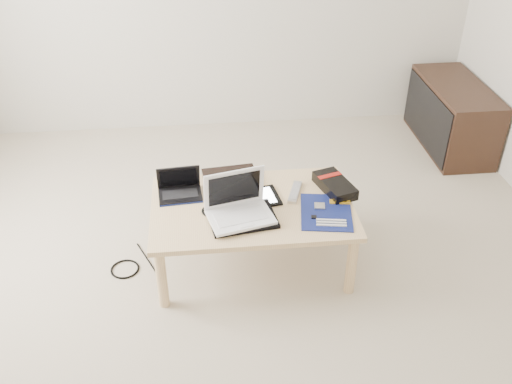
{
  "coord_description": "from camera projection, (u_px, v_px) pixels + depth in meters",
  "views": [
    {
      "loc": [
        -0.13,
        -2.32,
        2.19
      ],
      "look_at": [
        0.14,
        0.21,
        0.49
      ],
      "focal_mm": 40.0,
      "sensor_mm": 36.0,
      "label": 1
    }
  ],
  "objects": [
    {
      "name": "white_laptop",
      "position": [
        238.0,
        207.0,
        2.97
      ],
      "size": [
        0.37,
        0.3,
        0.24
      ],
      "color": "white",
      "rests_on": "neoprene_sleeve"
    },
    {
      "name": "netbook",
      "position": [
        180.0,
        189.0,
        3.18
      ],
      "size": [
        0.25,
        0.19,
        0.17
      ],
      "color": "black",
      "rests_on": "coffee_table"
    },
    {
      "name": "motherboard",
      "position": [
        326.0,
        212.0,
        3.05
      ],
      "size": [
        0.32,
        0.38,
        0.02
      ],
      "color": "#0D1855",
      "rests_on": "coffee_table"
    },
    {
      "name": "floor_cable_trail",
      "position": [
        147.0,
        259.0,
        3.34
      ],
      "size": [
        0.15,
        0.31,
        0.01
      ],
      "primitive_type": "cylinder",
      "rotation": [
        1.57,
        0.0,
        0.43
      ],
      "color": "black",
      "rests_on": "ground"
    },
    {
      "name": "remote",
      "position": [
        295.0,
        192.0,
        3.2
      ],
      "size": [
        0.11,
        0.22,
        0.02
      ],
      "color": "#A9A8AD",
      "rests_on": "coffee_table"
    },
    {
      "name": "floor_cable_coil",
      "position": [
        125.0,
        269.0,
        3.27
      ],
      "size": [
        0.17,
        0.17,
        0.01
      ],
      "primitive_type": "torus",
      "rotation": [
        0.0,
        0.0,
        -0.01
      ],
      "color": "black",
      "rests_on": "ground"
    },
    {
      "name": "cable_coil",
      "position": [
        212.0,
        211.0,
        3.05
      ],
      "size": [
        0.12,
        0.12,
        0.01
      ],
      "primitive_type": "torus",
      "rotation": [
        0.0,
        0.0,
        0.08
      ],
      "color": "black",
      "rests_on": "coffee_table"
    },
    {
      "name": "neoprene_sleeve",
      "position": [
        242.0,
        218.0,
        3.0
      ],
      "size": [
        0.38,
        0.3,
        0.02
      ],
      "primitive_type": "cube",
      "rotation": [
        0.0,
        0.0,
        0.15
      ],
      "color": "black",
      "rests_on": "coffee_table"
    },
    {
      "name": "coffee_table",
      "position": [
        252.0,
        213.0,
        3.14
      ],
      "size": [
        1.1,
        0.7,
        0.4
      ],
      "color": "#DFBD86",
      "rests_on": "ground"
    },
    {
      "name": "ground",
      "position": [
        235.0,
        287.0,
        3.15
      ],
      "size": [
        4.0,
        4.0,
        0.0
      ],
      "primitive_type": "plane",
      "color": "beige",
      "rests_on": "ground"
    },
    {
      "name": "gpu_box",
      "position": [
        335.0,
        185.0,
        3.22
      ],
      "size": [
        0.22,
        0.31,
        0.06
      ],
      "color": "black",
      "rests_on": "coffee_table"
    },
    {
      "name": "media_cabinet",
      "position": [
        451.0,
        116.0,
        4.36
      ],
      "size": [
        0.41,
        0.9,
        0.5
      ],
      "color": "#372116",
      "rests_on": "ground"
    },
    {
      "name": "tablet",
      "position": [
        255.0,
        198.0,
        3.16
      ],
      "size": [
        0.29,
        0.24,
        0.01
      ],
      "color": "black",
      "rests_on": "coffee_table"
    },
    {
      "name": "book",
      "position": [
        231.0,
        179.0,
        3.3
      ],
      "size": [
        0.34,
        0.29,
        0.03
      ],
      "color": "black",
      "rests_on": "coffee_table"
    }
  ]
}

